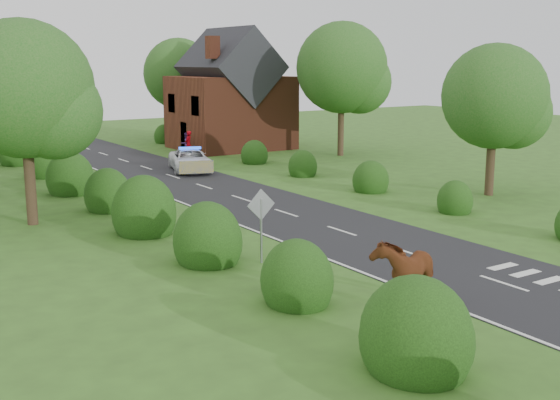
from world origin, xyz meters
TOP-DOWN VIEW (x-y plane):
  - ground at (0.00, 0.00)m, footprint 120.00×120.00m
  - road at (0.00, 15.00)m, footprint 6.00×70.00m
  - road_markings at (-1.60, 12.93)m, footprint 4.96×70.00m
  - hedgerow_left at (-6.51, 11.69)m, footprint 2.75×50.41m
  - hedgerow_right at (6.60, 11.21)m, footprint 2.10×45.78m
  - tree_left_a at (-9.75, 11.86)m, footprint 5.74×5.60m
  - tree_right_a at (11.23, 5.87)m, footprint 5.33×5.20m
  - tree_right_b at (14.29, 21.84)m, footprint 6.56×6.40m
  - tree_right_c at (9.27, 37.85)m, footprint 6.15×6.00m
  - road_sign at (-5.00, 2.00)m, footprint 1.06×0.08m
  - house at (9.49, 30.00)m, footprint 8.00×7.40m
  - cow at (-3.75, -3.61)m, footprint 2.53×1.77m
  - police_van at (1.79, 21.31)m, footprint 3.61×5.32m
  - pedestrian_red at (4.53, 27.19)m, footprint 0.80×0.76m
  - pedestrian_purple at (4.95, 28.51)m, footprint 0.79×0.62m

SIDE VIEW (x-z plane):
  - ground at x=0.00m, z-range 0.00..0.00m
  - road at x=0.00m, z-range 0.00..0.02m
  - road_markings at x=-1.60m, z-range 0.02..0.03m
  - hedgerow_right at x=6.60m, z-range -0.50..1.60m
  - police_van at x=1.79m, z-range -0.07..1.42m
  - hedgerow_left at x=-6.51m, z-range -0.75..2.25m
  - pedestrian_purple at x=4.95m, z-range 0.00..1.58m
  - cow at x=-3.75m, z-range 0.00..1.63m
  - pedestrian_red at x=4.53m, z-range 0.00..1.84m
  - road_sign at x=-5.00m, z-range 0.39..2.92m
  - house at x=9.49m, z-range -0.80..8.37m
  - tree_right_a at x=11.23m, z-range 0.96..8.52m
  - tree_left_a at x=-9.75m, z-range 1.15..9.53m
  - tree_right_c at x=9.27m, z-range 1.05..9.63m
  - tree_right_b at x=14.29m, z-range 1.24..10.64m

